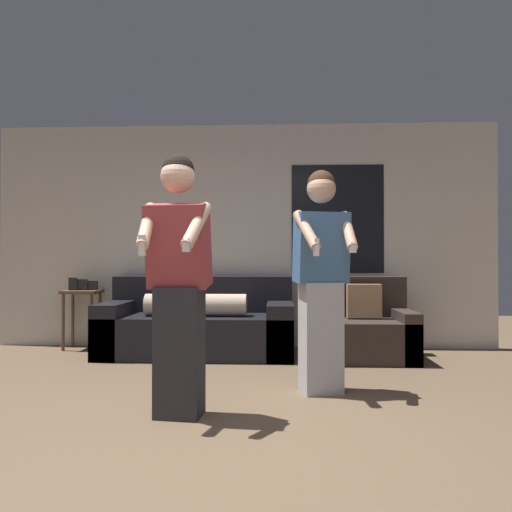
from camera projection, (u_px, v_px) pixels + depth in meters
The scene contains 7 objects.
ground_plane at pixel (198, 454), 2.69m from camera, with size 14.00×14.00×0.00m, color brown.
wall_back at pixel (245, 236), 6.07m from camera, with size 6.06×0.07×2.70m.
couch at pixel (198, 327), 5.57m from camera, with size 2.11×0.96×0.86m.
armchair at pixel (364, 330), 5.34m from camera, with size 0.99×0.83×0.87m.
side_table at pixel (82, 302), 5.92m from camera, with size 0.42×0.35×0.85m.
person_left at pixel (179, 281), 3.34m from camera, with size 0.47×0.52×1.76m.
person_right at pixel (321, 277), 3.95m from camera, with size 0.49×0.54×1.77m.
Camera 1 is at (0.44, -2.69, 1.04)m, focal length 35.00 mm.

